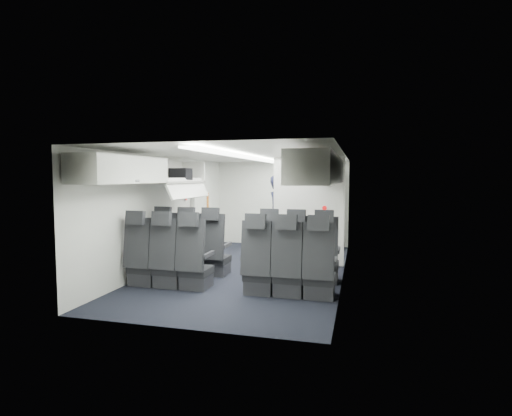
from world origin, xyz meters
The scene contains 13 objects.
cabin_shell centered at (0.00, 0.00, 1.12)m, with size 3.41×6.01×2.16m.
seat_row_front centered at (0.00, -0.53, 0.40)m, with size 3.33×0.56×1.24m.
seat_row_mid centered at (0.00, -1.43, 0.40)m, with size 3.33×0.56×1.24m.
overhead_bin_left_rear centered at (-1.40, -2.00, 1.86)m, with size 0.53×1.80×0.40m.
overhead_bin_left_front_open centered at (-1.44, -0.25, 1.74)m, with size 0.64×1.70×0.72m.
overhead_bin_right_rear centered at (1.40, -2.00, 1.86)m, with size 0.53×1.80×0.40m.
overhead_bin_right_front centered at (1.40, -0.25, 1.86)m, with size 0.53×1.70×0.40m.
bulkhead_partition centered at (0.98, 0.80, 1.08)m, with size 1.40×0.15×2.13m.
galley_unit centered at (0.95, 2.72, 0.95)m, with size 0.85×0.52×1.90m.
boarding_door centered at (-1.64, 1.55, 0.95)m, with size 0.12×1.27×1.86m.
flight_attendant centered at (0.22, 1.60, 0.90)m, with size 0.66×0.43×1.80m, color black.
carry_on_bag centered at (-1.38, -0.06, 1.81)m, with size 0.37×0.26×0.22m, color black.
papers centered at (0.41, 1.55, 1.06)m, with size 0.18×0.02×0.13m, color white.
Camera 1 is at (1.97, -7.13, 1.75)m, focal length 28.00 mm.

